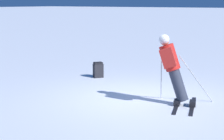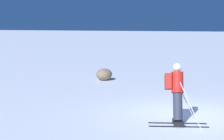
% 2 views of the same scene
% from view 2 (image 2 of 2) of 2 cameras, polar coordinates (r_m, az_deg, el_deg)
% --- Properties ---
extents(ground_plane, '(300.00, 300.00, 0.00)m').
position_cam_2_polar(ground_plane, '(11.74, 11.46, -6.79)').
color(ground_plane, white).
extents(skier, '(1.29, 1.68, 1.71)m').
position_cam_2_polar(skier, '(10.68, 9.79, -3.04)').
color(skier, black).
rests_on(skier, ground).
extents(exposed_boulder_0, '(0.90, 0.77, 0.59)m').
position_cam_2_polar(exposed_boulder_0, '(18.69, -1.19, -0.67)').
color(exposed_boulder_0, '#7A664C').
rests_on(exposed_boulder_0, ground).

